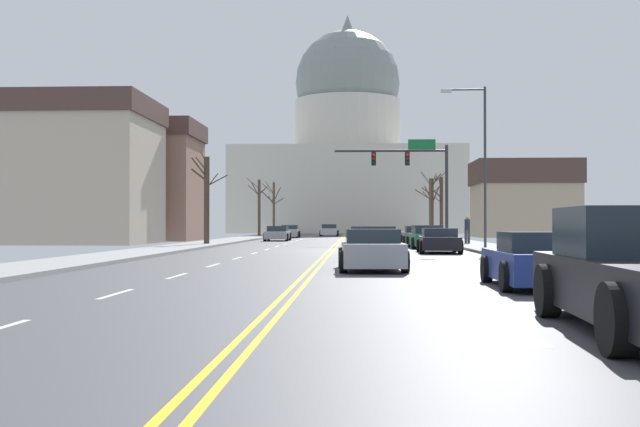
{
  "coord_description": "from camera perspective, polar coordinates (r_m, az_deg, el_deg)",
  "views": [
    {
      "loc": [
        1.32,
        -39.19,
        1.42
      ],
      "look_at": [
        -2.0,
        30.44,
        2.3
      ],
      "focal_mm": 42.88,
      "sensor_mm": 36.0,
      "label": 1
    }
  ],
  "objects": [
    {
      "name": "flank_building_00",
      "position": [
        55.3,
        -17.14,
        3.09
      ],
      "size": [
        9.38,
        9.5,
        10.04
      ],
      "color": "#B2A38E",
      "rests_on": "ground"
    },
    {
      "name": "sedan_oncoming_02",
      "position": [
        84.09,
        0.7,
        -1.28
      ],
      "size": [
        2.01,
        4.41,
        1.29
      ],
      "color": "silver",
      "rests_on": "ground"
    },
    {
      "name": "bare_tree_05",
      "position": [
        48.41,
        -8.47,
        1.23
      ],
      "size": [
        2.1,
        2.56,
        5.88
      ],
      "color": "#423328",
      "rests_on": "ground"
    },
    {
      "name": "sedan_near_05",
      "position": [
        17.54,
        15.99,
        -3.45
      ],
      "size": [
        2.11,
        4.26,
        1.23
      ],
      "color": "navy",
      "rests_on": "ground"
    },
    {
      "name": "sedan_near_02",
      "position": [
        36.93,
        8.87,
        -2.05
      ],
      "size": [
        2.07,
        4.33,
        1.18
      ],
      "color": "black",
      "rests_on": "ground"
    },
    {
      "name": "ground",
      "position": [
        39.24,
        0.8,
        -2.77
      ],
      "size": [
        20.0,
        180.0,
        0.2
      ],
      "color": "#49494E"
    },
    {
      "name": "sedan_near_03",
      "position": [
        29.46,
        4.02,
        -2.3
      ],
      "size": [
        2.19,
        4.29,
        1.3
      ],
      "color": "#6B6056",
      "rests_on": "ground"
    },
    {
      "name": "pedestrian_00",
      "position": [
        49.2,
        10.93,
        -1.07
      ],
      "size": [
        0.35,
        0.34,
        1.75
      ],
      "color": "#33333D",
      "rests_on": "ground"
    },
    {
      "name": "bare_tree_03",
      "position": [
        86.21,
        -3.49,
        0.55
      ],
      "size": [
        2.58,
        1.84,
        5.95
      ],
      "color": "brown",
      "rests_on": "ground"
    },
    {
      "name": "street_lamp_right",
      "position": [
        41.82,
        11.81,
        4.47
      ],
      "size": [
        2.41,
        0.24,
        8.59
      ],
      "color": "#333338",
      "rests_on": "ground"
    },
    {
      "name": "sedan_oncoming_00",
      "position": [
        61.46,
        -3.18,
        -1.52
      ],
      "size": [
        2.02,
        4.53,
        1.19
      ],
      "color": "#9EA3A8",
      "rests_on": "ground"
    },
    {
      "name": "flank_building_02",
      "position": [
        79.55,
        15.0,
        1.1
      ],
      "size": [
        10.15,
        7.79,
        7.69
      ],
      "color": "tan",
      "rests_on": "ground"
    },
    {
      "name": "flank_building_01",
      "position": [
        64.51,
        -14.36,
        2.38
      ],
      "size": [
        12.26,
        7.63,
        9.67
      ],
      "color": "#8C6656",
      "rests_on": "ground"
    },
    {
      "name": "sedan_near_04",
      "position": [
        23.06,
        3.88,
        -2.81
      ],
      "size": [
        2.09,
        4.36,
        1.24
      ],
      "color": "#9EA3A8",
      "rests_on": "ground"
    },
    {
      "name": "bare_tree_01",
      "position": [
        78.41,
        -4.58,
        0.56
      ],
      "size": [
        2.0,
        1.88,
        5.87
      ],
      "color": "#4C3D2D",
      "rests_on": "ground"
    },
    {
      "name": "sedan_near_00",
      "position": [
        49.51,
        7.29,
        -1.69
      ],
      "size": [
        2.03,
        4.37,
        1.23
      ],
      "color": "#6B6056",
      "rests_on": "ground"
    },
    {
      "name": "bare_tree_02",
      "position": [
        63.95,
        9.03,
        0.53
      ],
      "size": [
        1.34,
        2.36,
        5.09
      ],
      "color": "#423328",
      "rests_on": "ground"
    },
    {
      "name": "capitol_building",
      "position": [
        115.76,
        2.07,
        4.48
      ],
      "size": [
        33.47,
        21.26,
        32.97
      ],
      "color": "beige",
      "rests_on": "ground"
    },
    {
      "name": "sedan_near_01",
      "position": [
        43.77,
        7.94,
        -1.78
      ],
      "size": [
        2.09,
        4.46,
        1.3
      ],
      "color": "#1E7247",
      "rests_on": "ground"
    },
    {
      "name": "sedan_oncoming_01",
      "position": [
        74.28,
        -2.28,
        -1.36
      ],
      "size": [
        2.02,
        4.5,
        1.23
      ],
      "color": "#9EA3A8",
      "rests_on": "ground"
    },
    {
      "name": "bare_tree_04",
      "position": [
        68.48,
        8.39,
        0.68
      ],
      "size": [
        2.83,
        1.8,
        5.91
      ],
      "color": "#423328",
      "rests_on": "ground"
    },
    {
      "name": "bare_tree_00",
      "position": [
        77.12,
        8.27,
        0.58
      ],
      "size": [
        2.22,
        1.54,
        6.44
      ],
      "color": "brown",
      "rests_on": "ground"
    },
    {
      "name": "signal_gantry",
      "position": [
        53.66,
        7.13,
        3.32
      ],
      "size": [
        7.91,
        0.41,
        7.12
      ],
      "color": "#28282D",
      "rests_on": "ground"
    }
  ]
}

